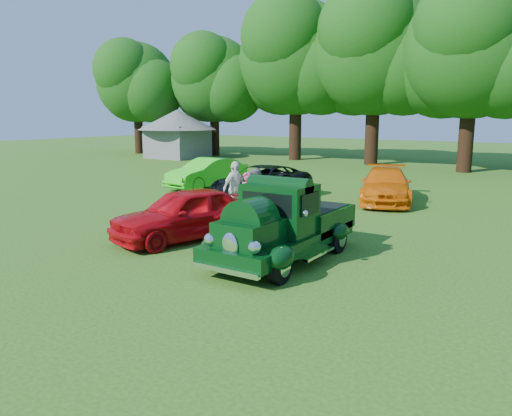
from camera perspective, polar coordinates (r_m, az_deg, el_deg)
The scene contains 10 objects.
ground at distance 12.13m, azimuth 1.53°, elevation -6.27°, with size 120.00×120.00×0.00m, color #2B5313.
hero_pickup at distance 12.23m, azimuth 3.23°, elevation -2.14°, with size 2.26×4.86×1.90m.
red_convertible at distance 14.36m, azimuth -8.08°, elevation -0.65°, with size 1.75×4.35×1.48m, color #B5070E.
back_car_lime at distance 24.38m, azimuth -5.60°, elevation 3.99°, with size 1.53×4.38×1.44m, color #2CCF1B.
back_car_black at distance 20.82m, azimuth 0.60°, elevation 2.88°, with size 2.37×5.14×1.43m, color black.
back_car_orange at distance 20.95m, azimuth 14.60°, elevation 2.53°, with size 1.94×4.77×1.38m, color #DE6207.
spectator_pink at distance 16.50m, azimuth -1.02°, elevation 1.24°, with size 0.61×0.40×1.67m, color #BA4C71.
spectator_grey at distance 17.11m, azimuth -0.04°, elevation 1.67°, with size 0.83×0.65×1.72m, color slate.
spectator_white at distance 17.69m, azimuth -2.44°, elevation 2.27°, with size 1.12×0.47×1.91m, color white.
gazebo at distance 41.77m, azimuth -8.98°, elevation 8.97°, with size 6.40×6.40×3.90m.
Camera 1 is at (6.13, -9.85, 3.53)m, focal length 35.00 mm.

